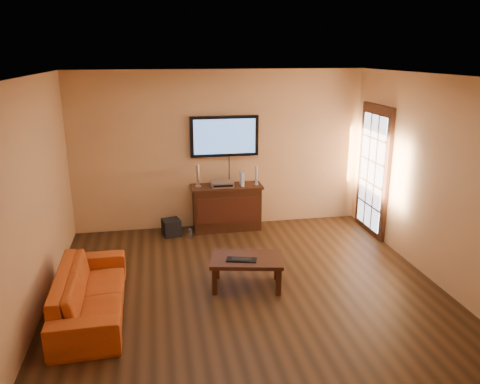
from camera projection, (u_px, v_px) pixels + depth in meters
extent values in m
plane|color=black|center=(248.00, 291.00, 6.04)|extent=(5.00, 5.00, 0.00)
plane|color=tan|center=(220.00, 150.00, 8.01)|extent=(5.00, 0.00, 5.00)
plane|color=tan|center=(30.00, 203.00, 5.22)|extent=(0.00, 5.00, 5.00)
plane|color=tan|center=(437.00, 181.00, 6.09)|extent=(0.00, 5.00, 5.00)
plane|color=white|center=(250.00, 76.00, 5.26)|extent=(5.00, 5.00, 0.00)
cube|color=black|center=(373.00, 172.00, 7.77)|extent=(0.06, 1.02, 2.22)
cube|color=white|center=(371.00, 172.00, 7.76)|extent=(0.01, 0.79, 1.89)
cube|color=black|center=(227.00, 208.00, 8.08)|extent=(1.14, 0.43, 0.74)
cube|color=black|center=(229.00, 210.00, 7.86)|extent=(1.05, 0.02, 0.44)
cube|color=black|center=(227.00, 187.00, 7.97)|extent=(1.21, 0.46, 0.04)
cube|color=black|center=(224.00, 136.00, 7.91)|extent=(1.17, 0.07, 0.69)
cube|color=#436CB0|center=(225.00, 137.00, 7.87)|extent=(1.05, 0.01, 0.59)
cube|color=black|center=(247.00, 260.00, 6.05)|extent=(1.02, 0.73, 0.05)
cube|color=black|center=(215.00, 281.00, 5.91)|extent=(0.06, 0.06, 0.36)
cube|color=black|center=(278.00, 282.00, 5.90)|extent=(0.06, 0.06, 0.36)
cube|color=black|center=(217.00, 266.00, 6.33)|extent=(0.06, 0.06, 0.36)
cube|color=black|center=(277.00, 267.00, 6.31)|extent=(0.06, 0.06, 0.36)
imported|color=#B74714|center=(90.00, 285.00, 5.43)|extent=(0.59, 1.89, 0.74)
cylinder|color=silver|center=(198.00, 186.00, 7.90)|extent=(0.10, 0.10, 0.02)
cylinder|color=silver|center=(198.00, 175.00, 7.85)|extent=(0.06, 0.06, 0.36)
cylinder|color=silver|center=(256.00, 184.00, 8.03)|extent=(0.09, 0.09, 0.01)
cylinder|color=silver|center=(256.00, 175.00, 7.98)|extent=(0.05, 0.05, 0.31)
cube|color=silver|center=(222.00, 184.00, 7.90)|extent=(0.38, 0.27, 0.09)
cube|color=white|center=(242.00, 179.00, 7.94)|extent=(0.06, 0.18, 0.24)
cube|color=black|center=(171.00, 227.00, 7.85)|extent=(0.34, 0.34, 0.28)
cylinder|color=white|center=(190.00, 234.00, 7.71)|extent=(0.06, 0.06, 0.17)
sphere|color=white|center=(190.00, 229.00, 7.69)|extent=(0.03, 0.03, 0.03)
cube|color=black|center=(242.00, 260.00, 5.97)|extent=(0.41, 0.24, 0.02)
cube|color=black|center=(242.00, 259.00, 5.97)|extent=(0.27, 0.16, 0.01)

